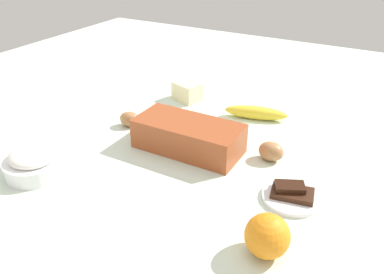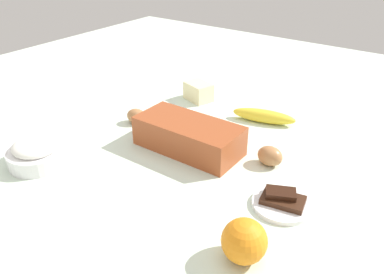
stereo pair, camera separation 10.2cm
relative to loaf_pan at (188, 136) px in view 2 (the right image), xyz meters
name	(u,v)px [view 2 (the right image)]	position (x,y,z in m)	size (l,w,h in m)	color
ground_plane	(192,153)	(-0.01, 0.00, -0.05)	(2.40, 2.40, 0.02)	silver
loaf_pan	(188,136)	(0.00, 0.00, 0.00)	(0.28, 0.13, 0.08)	#9E4723
flour_bowl	(37,152)	(0.26, 0.27, -0.01)	(0.15, 0.15, 0.07)	white
banana	(264,116)	(-0.09, -0.27, -0.02)	(0.19, 0.04, 0.04)	yellow
orange_fruit	(244,241)	(-0.31, 0.25, 0.00)	(0.08, 0.08, 0.08)	orange
butter_block	(198,92)	(0.17, -0.29, -0.01)	(0.09, 0.06, 0.06)	#F4EDB2
egg_near_butter	(136,116)	(0.22, -0.04, -0.02)	(0.04, 0.04, 0.06)	#AE7547
egg_beside_bowl	(270,156)	(-0.21, -0.06, -0.02)	(0.05, 0.05, 0.06)	#AF7647
chocolate_plate	(282,202)	(-0.30, 0.07, -0.03)	(0.13, 0.13, 0.03)	white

